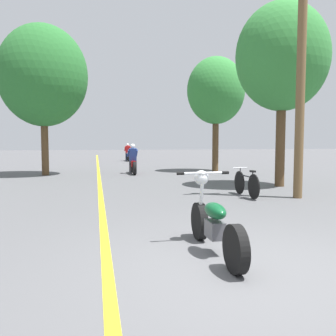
% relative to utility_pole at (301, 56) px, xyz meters
% --- Properties ---
extents(ground_plane, '(120.00, 120.00, 0.00)m').
position_rel_utility_pole_xyz_m(ground_plane, '(-3.63, -4.72, -3.84)').
color(ground_plane, '#515154').
extents(lane_stripe_center, '(0.14, 48.00, 0.01)m').
position_rel_utility_pole_xyz_m(lane_stripe_center, '(-5.33, 7.80, -3.83)').
color(lane_stripe_center, yellow).
rests_on(lane_stripe_center, ground).
extents(utility_pole, '(1.10, 0.24, 7.48)m').
position_rel_utility_pole_xyz_m(utility_pole, '(0.00, 0.00, 0.00)').
color(utility_pole, brown).
rests_on(utility_pole, ground).
extents(roadside_tree_right_near, '(3.18, 2.86, 6.25)m').
position_rel_utility_pole_xyz_m(roadside_tree_right_near, '(0.79, 2.43, 0.56)').
color(roadside_tree_right_near, '#513A23').
rests_on(roadside_tree_right_near, ground).
extents(roadside_tree_right_far, '(2.98, 2.68, 5.86)m').
position_rel_utility_pole_xyz_m(roadside_tree_right_far, '(0.62, 8.73, 0.28)').
color(roadside_tree_right_far, '#513A23').
rests_on(roadside_tree_right_far, ground).
extents(roadside_tree_left, '(3.97, 3.57, 6.79)m').
position_rel_utility_pole_xyz_m(roadside_tree_left, '(-7.73, 8.26, 0.66)').
color(roadside_tree_left, '#513A23').
rests_on(roadside_tree_left, ground).
extents(motorcycle_foreground, '(0.82, 2.09, 1.12)m').
position_rel_utility_pole_xyz_m(motorcycle_foreground, '(-3.85, -4.13, -3.40)').
color(motorcycle_foreground, black).
rests_on(motorcycle_foreground, ground).
extents(motorcycle_rider_lead, '(0.50, 2.02, 1.44)m').
position_rel_utility_pole_xyz_m(motorcycle_rider_lead, '(-3.71, 8.19, -3.30)').
color(motorcycle_rider_lead, black).
rests_on(motorcycle_rider_lead, ground).
extents(motorcycle_rider_far, '(0.50, 2.01, 1.39)m').
position_rel_utility_pole_xyz_m(motorcycle_rider_far, '(-2.99, 19.22, -3.32)').
color(motorcycle_rider_far, black).
rests_on(motorcycle_rider_far, ground).
extents(bicycle_parked, '(0.44, 1.66, 0.80)m').
position_rel_utility_pole_xyz_m(bicycle_parked, '(-1.29, 0.51, -3.47)').
color(bicycle_parked, black).
rests_on(bicycle_parked, ground).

